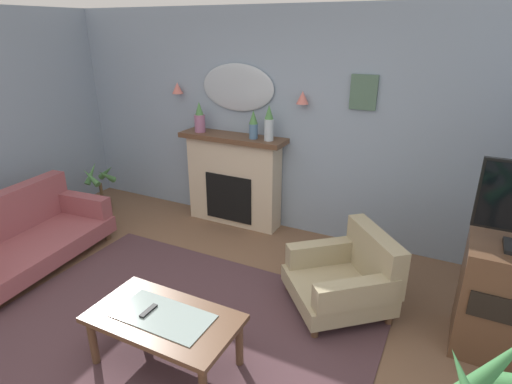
% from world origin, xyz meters
% --- Properties ---
extents(floor, '(7.00, 5.95, 0.10)m').
position_xyz_m(floor, '(0.00, 0.00, -0.05)').
color(floor, brown).
rests_on(floor, ground).
extents(wall_back, '(7.00, 0.10, 2.62)m').
position_xyz_m(wall_back, '(0.00, 2.53, 1.31)').
color(wall_back, '#8C9EB2').
rests_on(wall_back, ground).
extents(patterned_rug, '(3.20, 2.40, 0.01)m').
position_xyz_m(patterned_rug, '(0.00, 0.20, 0.01)').
color(patterned_rug, '#4C3338').
rests_on(patterned_rug, ground).
extents(fireplace, '(1.36, 0.36, 1.16)m').
position_xyz_m(fireplace, '(-0.62, 2.30, 0.57)').
color(fireplace, beige).
rests_on(fireplace, ground).
extents(mantel_vase_centre, '(0.13, 0.13, 0.37)m').
position_xyz_m(mantel_vase_centre, '(-1.07, 2.28, 1.32)').
color(mantel_vase_centre, '#9E6084').
rests_on(mantel_vase_centre, fireplace).
extents(mantel_vase_left, '(0.10, 0.10, 0.34)m').
position_xyz_m(mantel_vase_left, '(-0.32, 2.28, 1.33)').
color(mantel_vase_left, '#4C7093').
rests_on(mantel_vase_left, fireplace).
extents(mantel_vase_right, '(0.11, 0.11, 0.41)m').
position_xyz_m(mantel_vase_right, '(-0.12, 2.28, 1.36)').
color(mantel_vase_right, silver).
rests_on(mantel_vase_right, fireplace).
extents(wall_mirror, '(0.96, 0.06, 0.56)m').
position_xyz_m(wall_mirror, '(-0.62, 2.45, 1.71)').
color(wall_mirror, '#B2BCC6').
extents(wall_sconce_left, '(0.14, 0.14, 0.14)m').
position_xyz_m(wall_sconce_left, '(-1.47, 2.40, 1.66)').
color(wall_sconce_left, '#D17066').
extents(wall_sconce_right, '(0.14, 0.14, 0.14)m').
position_xyz_m(wall_sconce_right, '(0.23, 2.40, 1.66)').
color(wall_sconce_right, '#D17066').
extents(framed_picture, '(0.28, 0.03, 0.36)m').
position_xyz_m(framed_picture, '(0.88, 2.46, 1.75)').
color(framed_picture, '#4C6B56').
extents(coffee_table, '(1.10, 0.60, 0.45)m').
position_xyz_m(coffee_table, '(0.16, -0.09, 0.38)').
color(coffee_table, brown).
rests_on(coffee_table, ground).
extents(tv_remote, '(0.04, 0.16, 0.02)m').
position_xyz_m(tv_remote, '(0.04, -0.10, 0.45)').
color(tv_remote, black).
rests_on(tv_remote, coffee_table).
extents(floral_couch, '(1.02, 1.78, 0.76)m').
position_xyz_m(floral_couch, '(-2.11, 0.38, 0.32)').
color(floral_couch, '#934C51').
rests_on(floral_couch, ground).
extents(armchair_by_coffee_table, '(1.14, 1.14, 0.71)m').
position_xyz_m(armchair_by_coffee_table, '(1.17, 1.24, 0.31)').
color(armchair_by_coffee_table, tan).
rests_on(armchair_by_coffee_table, ground).
extents(potted_plant_small_fern, '(0.36, 0.37, 0.69)m').
position_xyz_m(potted_plant_small_fern, '(-2.40, 1.78, 0.31)').
color(potted_plant_small_fern, brown).
rests_on(potted_plant_small_fern, ground).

